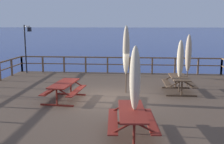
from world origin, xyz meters
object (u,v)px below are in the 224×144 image
Objects in this scene: patio_umbrella_short_front at (188,53)px; picnic_table_mid_left at (132,117)px; patio_umbrella_short_back at (135,79)px; picnic_table_mid_right at (64,87)px; picnic_table_back_left at (179,81)px; patio_umbrella_tall_back_right at (180,59)px; lamp_post_hooked at (27,42)px; patio_umbrella_tall_mid_left at (126,51)px.

picnic_table_mid_left is at bearing -112.99° from patio_umbrella_short_front.
patio_umbrella_short_back reaches higher than picnic_table_mid_left.
picnic_table_mid_right is at bearing 130.19° from picnic_table_mid_left.
picnic_table_back_left is at bearing 68.09° from patio_umbrella_short_back.
patio_umbrella_tall_back_right is 1.51m from patio_umbrella_short_front.
picnic_table_back_left is 0.73× the size of patio_umbrella_short_front.
picnic_table_back_left is 1.04m from patio_umbrella_tall_back_right.
patio_umbrella_tall_back_right is 5.75m from patio_umbrella_short_back.
picnic_table_back_left is 5.77m from picnic_table_mid_left.
lamp_post_hooked is (-9.89, 2.89, 0.37)m from patio_umbrella_short_front.
picnic_table_mid_right is 7.53m from lamp_post_hooked.
patio_umbrella_tall_mid_left is (-2.55, -0.29, 1.47)m from picnic_table_back_left.
patio_umbrella_short_back is 0.97× the size of patio_umbrella_short_front.
patio_umbrella_short_front is at bearing 28.05° from patio_umbrella_tall_mid_left.
lamp_post_hooked reaches higher than patio_umbrella_tall_back_right.
patio_umbrella_short_back is (0.08, 0.06, 1.13)m from picnic_table_mid_left.
picnic_table_mid_right is 0.82× the size of patio_umbrella_short_front.
patio_umbrella_tall_mid_left reaches higher than picnic_table_back_left.
picnic_table_back_left and picnic_table_mid_left have the same top height.
picnic_table_mid_left is 5.27m from patio_umbrella_tall_mid_left.
patio_umbrella_tall_back_right is at bearing 58.19° from picnic_table_back_left.
picnic_table_back_left is 0.87× the size of picnic_table_mid_left.
patio_umbrella_tall_back_right is at bearing 67.50° from picnic_table_mid_left.
picnic_table_back_left is at bearing -121.81° from patio_umbrella_tall_back_right.
patio_umbrella_short_front reaches higher than patio_umbrella_tall_back_right.
patio_umbrella_short_back is at bearing -48.57° from picnic_table_mid_right.
picnic_table_back_left is at bearing 67.61° from picnic_table_mid_left.
picnic_table_mid_right is at bearing -56.50° from lamp_post_hooked.
lamp_post_hooked reaches higher than picnic_table_mid_right.
picnic_table_mid_right is at bearing -160.42° from picnic_table_back_left.
patio_umbrella_short_back reaches higher than picnic_table_mid_right.
patio_umbrella_short_back is (-2.16, -5.33, 0.09)m from patio_umbrella_tall_back_right.
lamp_post_hooked is at bearing 145.44° from patio_umbrella_tall_mid_left.
picnic_table_back_left is 0.62× the size of patio_umbrella_tall_mid_left.
picnic_table_mid_right is 0.70× the size of lamp_post_hooked.
patio_umbrella_tall_back_right reaches higher than picnic_table_mid_left.
lamp_post_hooked is (-9.26, 4.25, 0.51)m from patio_umbrella_tall_back_right.
picnic_table_mid_left is 0.86× the size of patio_umbrella_short_back.
lamp_post_hooked is (-9.23, 4.31, 1.55)m from picnic_table_back_left.
patio_umbrella_short_front is (0.67, 1.42, 1.18)m from picnic_table_back_left.
lamp_post_hooked is (-7.03, 9.65, 1.55)m from picnic_table_mid_left.
lamp_post_hooked is at bearing 154.97° from picnic_table_back_left.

